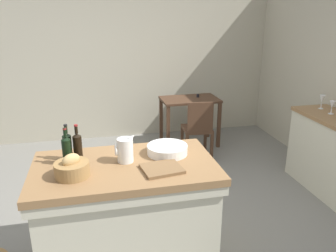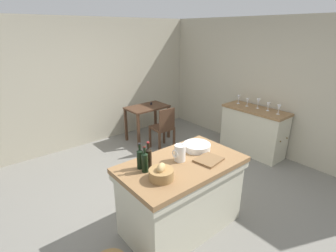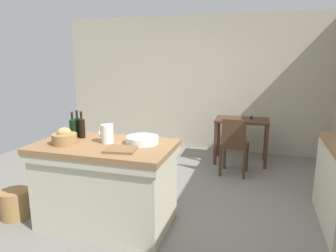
{
  "view_description": "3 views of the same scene",
  "coord_description": "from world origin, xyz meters",
  "px_view_note": "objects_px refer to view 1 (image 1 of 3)",
  "views": [
    {
      "loc": [
        -0.48,
        -3.12,
        2.08
      ],
      "look_at": [
        0.26,
        0.12,
        0.96
      ],
      "focal_mm": 36.19,
      "sensor_mm": 36.0,
      "label": 1
    },
    {
      "loc": [
        -2.06,
        -2.53,
        2.37
      ],
      "look_at": [
        0.25,
        0.26,
        0.98
      ],
      "focal_mm": 27.22,
      "sensor_mm": 36.0,
      "label": 2
    },
    {
      "loc": [
        1.29,
        -3.47,
        1.82
      ],
      "look_at": [
        0.16,
        0.31,
        0.94
      ],
      "focal_mm": 33.13,
      "sensor_mm": 36.0,
      "label": 3
    }
  ],
  "objects_px": {
    "cutting_board": "(162,169)",
    "wine_glass_right": "(332,105)",
    "writing_desk": "(190,106)",
    "wash_bowl": "(167,149)",
    "wine_bottle_amber": "(67,145)",
    "wine_bottle_dark": "(78,146)",
    "bread_basket": "(72,168)",
    "wine_bottle_green": "(67,150)",
    "wooden_chair": "(198,128)",
    "wine_glass_far_right": "(322,99)",
    "side_cabinet": "(336,156)",
    "island_table": "(127,210)",
    "pitcher": "(125,150)"
  },
  "relations": [
    {
      "from": "wine_bottle_dark",
      "to": "wine_glass_far_right",
      "type": "relative_size",
      "value": 1.78
    },
    {
      "from": "wine_bottle_amber",
      "to": "cutting_board",
      "type": "bearing_deg",
      "value": -27.44
    },
    {
      "from": "cutting_board",
      "to": "bread_basket",
      "type": "bearing_deg",
      "value": 175.92
    },
    {
      "from": "cutting_board",
      "to": "wine_bottle_amber",
      "type": "bearing_deg",
      "value": 152.56
    },
    {
      "from": "wooden_chair",
      "to": "wine_bottle_dark",
      "type": "distance_m",
      "value": 2.39
    },
    {
      "from": "wash_bowl",
      "to": "wine_glass_right",
      "type": "height_order",
      "value": "wine_glass_right"
    },
    {
      "from": "pitcher",
      "to": "wine_bottle_green",
      "type": "relative_size",
      "value": 0.79
    },
    {
      "from": "bread_basket",
      "to": "wine_glass_right",
      "type": "height_order",
      "value": "bread_basket"
    },
    {
      "from": "cutting_board",
      "to": "wine_bottle_amber",
      "type": "height_order",
      "value": "wine_bottle_amber"
    },
    {
      "from": "wooden_chair",
      "to": "bread_basket",
      "type": "bearing_deg",
      "value": -129.1
    },
    {
      "from": "writing_desk",
      "to": "wine_bottle_green",
      "type": "height_order",
      "value": "wine_bottle_green"
    },
    {
      "from": "island_table",
      "to": "wine_bottle_dark",
      "type": "height_order",
      "value": "wine_bottle_dark"
    },
    {
      "from": "wine_bottle_green",
      "to": "island_table",
      "type": "bearing_deg",
      "value": -13.47
    },
    {
      "from": "wine_glass_far_right",
      "to": "wine_bottle_dark",
      "type": "bearing_deg",
      "value": -162.46
    },
    {
      "from": "writing_desk",
      "to": "wooden_chair",
      "type": "bearing_deg",
      "value": -95.72
    },
    {
      "from": "bread_basket",
      "to": "wine_bottle_amber",
      "type": "xyz_separation_m",
      "value": [
        -0.04,
        0.32,
        0.06
      ]
    },
    {
      "from": "side_cabinet",
      "to": "cutting_board",
      "type": "distance_m",
      "value": 2.45
    },
    {
      "from": "wooden_chair",
      "to": "island_table",
      "type": "bearing_deg",
      "value": -123.05
    },
    {
      "from": "side_cabinet",
      "to": "wine_glass_far_right",
      "type": "xyz_separation_m",
      "value": [
        0.04,
        0.45,
        0.58
      ]
    },
    {
      "from": "cutting_board",
      "to": "wine_glass_right",
      "type": "height_order",
      "value": "wine_glass_right"
    },
    {
      "from": "bread_basket",
      "to": "writing_desk",
      "type": "bearing_deg",
      "value": 57.56
    },
    {
      "from": "wine_bottle_amber",
      "to": "wine_glass_far_right",
      "type": "distance_m",
      "value": 3.15
    },
    {
      "from": "writing_desk",
      "to": "wash_bowl",
      "type": "bearing_deg",
      "value": -110.64
    },
    {
      "from": "wooden_chair",
      "to": "wine_glass_right",
      "type": "relative_size",
      "value": 5.74
    },
    {
      "from": "pitcher",
      "to": "wine_bottle_amber",
      "type": "distance_m",
      "value": 0.48
    },
    {
      "from": "bread_basket",
      "to": "wine_glass_right",
      "type": "relative_size",
      "value": 1.62
    },
    {
      "from": "island_table",
      "to": "wash_bowl",
      "type": "bearing_deg",
      "value": 19.42
    },
    {
      "from": "wine_glass_right",
      "to": "writing_desk",
      "type": "bearing_deg",
      "value": 127.08
    },
    {
      "from": "side_cabinet",
      "to": "wine_bottle_green",
      "type": "relative_size",
      "value": 4.15
    },
    {
      "from": "wine_bottle_amber",
      "to": "island_table",
      "type": "bearing_deg",
      "value": -24.3
    },
    {
      "from": "side_cabinet",
      "to": "wine_bottle_green",
      "type": "bearing_deg",
      "value": -169.85
    },
    {
      "from": "wine_glass_right",
      "to": "wine_bottle_amber",
      "type": "bearing_deg",
      "value": -167.62
    },
    {
      "from": "side_cabinet",
      "to": "writing_desk",
      "type": "relative_size",
      "value": 1.4
    },
    {
      "from": "wine_bottle_dark",
      "to": "wine_bottle_green",
      "type": "distance_m",
      "value": 0.1
    },
    {
      "from": "wooden_chair",
      "to": "cutting_board",
      "type": "xyz_separation_m",
      "value": [
        -0.95,
        -2.04,
        0.43
      ]
    },
    {
      "from": "bread_basket",
      "to": "wine_bottle_amber",
      "type": "distance_m",
      "value": 0.33
    },
    {
      "from": "island_table",
      "to": "wine_glass_far_right",
      "type": "distance_m",
      "value": 2.85
    },
    {
      "from": "cutting_board",
      "to": "wine_glass_far_right",
      "type": "bearing_deg",
      "value": 28.53
    },
    {
      "from": "island_table",
      "to": "writing_desk",
      "type": "xyz_separation_m",
      "value": [
        1.28,
        2.53,
        0.15
      ]
    },
    {
      "from": "writing_desk",
      "to": "wooden_chair",
      "type": "relative_size",
      "value": 1.0
    },
    {
      "from": "wash_bowl",
      "to": "wine_bottle_amber",
      "type": "xyz_separation_m",
      "value": [
        -0.83,
        0.07,
        0.08
      ]
    },
    {
      "from": "side_cabinet",
      "to": "cutting_board",
      "type": "xyz_separation_m",
      "value": [
        -2.26,
        -0.81,
        0.47
      ]
    },
    {
      "from": "wine_glass_far_right",
      "to": "pitcher",
      "type": "bearing_deg",
      "value": -158.05
    },
    {
      "from": "cutting_board",
      "to": "wine_glass_right",
      "type": "relative_size",
      "value": 1.88
    },
    {
      "from": "pitcher",
      "to": "wine_bottle_dark",
      "type": "height_order",
      "value": "wine_bottle_dark"
    },
    {
      "from": "wine_bottle_dark",
      "to": "wine_bottle_amber",
      "type": "bearing_deg",
      "value": 152.31
    },
    {
      "from": "island_table",
      "to": "wooden_chair",
      "type": "xyz_separation_m",
      "value": [
        1.22,
        1.87,
        0.0
      ]
    },
    {
      "from": "island_table",
      "to": "pitcher",
      "type": "bearing_deg",
      "value": 78.26
    },
    {
      "from": "pitcher",
      "to": "cutting_board",
      "type": "relative_size",
      "value": 0.81
    },
    {
      "from": "side_cabinet",
      "to": "wash_bowl",
      "type": "distance_m",
      "value": 2.26
    }
  ]
}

